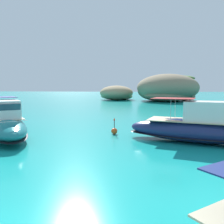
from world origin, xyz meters
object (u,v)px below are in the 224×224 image
islet_small (117,94)px  motorboat_teal (4,125)px  islet_large (169,89)px  channel_buoy (114,130)px  motorboat_navy (198,128)px

islet_small → motorboat_teal: islet_small is taller
islet_large → channel_buoy: 53.50m
islet_large → islet_small: 16.81m
islet_small → motorboat_teal: 58.37m
channel_buoy → motorboat_teal: bearing=-166.9°
islet_small → channel_buoy: 56.26m
channel_buoy → islet_large: bearing=77.5°
islet_large → motorboat_navy: 54.77m
motorboat_navy → islet_large: bearing=84.9°
islet_large → channel_buoy: size_ratio=16.82×
motorboat_navy → channel_buoy: 7.16m
islet_large → islet_small: size_ratio=1.74×
islet_large → motorboat_navy: bearing=-95.1°
motorboat_teal → motorboat_navy: bearing=-0.8°
islet_small → motorboat_navy: (11.42, -58.41, -0.86)m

